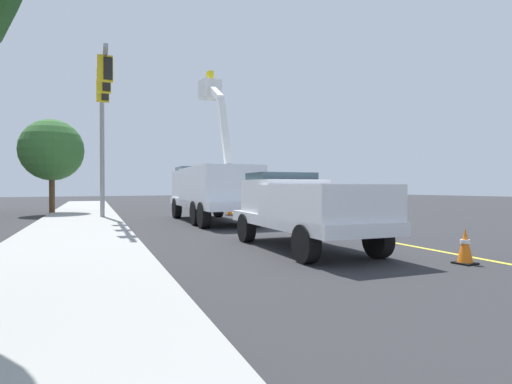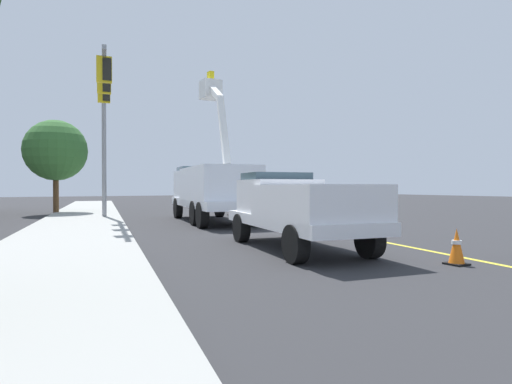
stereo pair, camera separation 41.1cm
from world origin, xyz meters
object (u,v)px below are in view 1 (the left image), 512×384
(traffic_cone_leading, at_px, (465,246))
(traffic_cone_mid_front, at_px, (230,209))
(traffic_signal_mast, at_px, (103,108))
(utility_bucket_truck, at_px, (211,187))
(passing_minivan, at_px, (267,197))
(service_pickup_truck, at_px, (305,207))

(traffic_cone_leading, bearing_deg, traffic_cone_mid_front, -8.30)
(traffic_cone_leading, bearing_deg, traffic_signal_mast, 18.22)
(utility_bucket_truck, distance_m, passing_minivan, 9.15)
(service_pickup_truck, relative_size, traffic_signal_mast, 0.76)
(service_pickup_truck, xyz_separation_m, traffic_cone_mid_front, (12.53, -4.02, -0.73))
(traffic_cone_mid_front, bearing_deg, passing_minivan, -57.29)
(service_pickup_truck, xyz_separation_m, traffic_cone_leading, (-3.41, -1.70, -0.74))
(service_pickup_truck, distance_m, traffic_cone_leading, 3.88)
(utility_bucket_truck, xyz_separation_m, service_pickup_truck, (-9.14, 1.37, -0.50))
(passing_minivan, height_order, traffic_signal_mast, traffic_signal_mast)
(passing_minivan, bearing_deg, utility_bucket_truck, 131.64)
(traffic_cone_leading, bearing_deg, utility_bucket_truck, 1.50)
(passing_minivan, distance_m, traffic_cone_leading, 19.73)
(service_pickup_truck, relative_size, traffic_cone_leading, 7.57)
(service_pickup_truck, relative_size, traffic_cone_mid_front, 7.47)
(traffic_cone_leading, relative_size, traffic_cone_mid_front, 0.99)
(utility_bucket_truck, height_order, traffic_signal_mast, traffic_signal_mast)
(traffic_cone_leading, bearing_deg, service_pickup_truck, 26.49)
(traffic_cone_mid_front, bearing_deg, traffic_cone_leading, 171.70)
(traffic_cone_leading, distance_m, traffic_cone_mid_front, 16.11)
(utility_bucket_truck, bearing_deg, traffic_signal_mast, 65.26)
(service_pickup_truck, height_order, traffic_cone_leading, service_pickup_truck)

